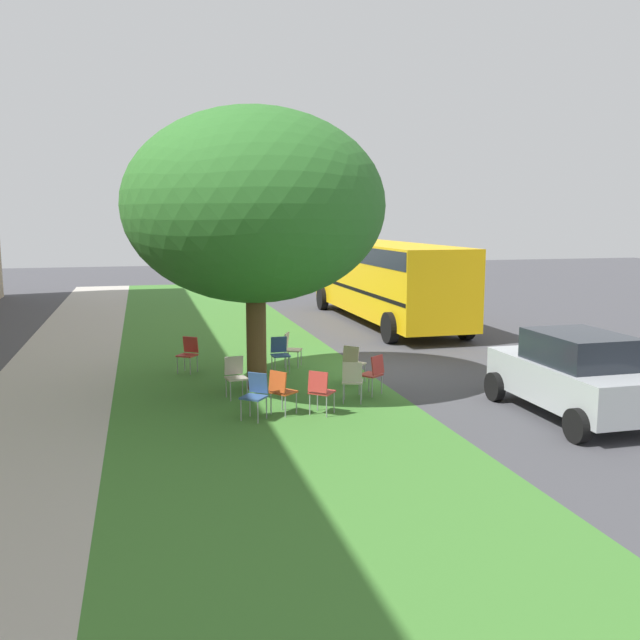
{
  "coord_description": "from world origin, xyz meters",
  "views": [
    {
      "loc": [
        -15.72,
        5.51,
        3.79
      ],
      "look_at": [
        0.06,
        1.38,
        1.35
      ],
      "focal_mm": 38.44,
      "sensor_mm": 36.0,
      "label": 1
    }
  ],
  "objects": [
    {
      "name": "parked_car",
      "position": [
        -4.62,
        -2.41,
        0.84
      ],
      "size": [
        3.7,
        1.92,
        1.65
      ],
      "color": "#ADB2B7",
      "rests_on": "ground"
    },
    {
      "name": "sidewalk_strip",
      "position": [
        0.0,
        7.6,
        0.0
      ],
      "size": [
        48.0,
        2.8,
        0.01
      ],
      "primitive_type": "cube",
      "color": "#ADA89E",
      "rests_on": "ground"
    },
    {
      "name": "chair_8",
      "position": [
        -3.07,
        2.98,
        0.52
      ],
      "size": [
        0.58,
        0.59,
        0.88
      ],
      "color": "#C64C1E",
      "rests_on": "ground"
    },
    {
      "name": "chair_6",
      "position": [
        -0.95,
        0.86,
        0.52
      ],
      "size": [
        0.59,
        0.59,
        0.88
      ],
      "color": "beige",
      "rests_on": "ground"
    },
    {
      "name": "chair_4",
      "position": [
        -2.11,
        0.76,
        0.52
      ],
      "size": [
        0.58,
        0.58,
        0.88
      ],
      "color": "#B7332D",
      "rests_on": "ground"
    },
    {
      "name": "chair_5",
      "position": [
        1.12,
        1.89,
        0.52
      ],
      "size": [
        0.55,
        0.56,
        0.88
      ],
      "color": "beige",
      "rests_on": "ground"
    },
    {
      "name": "grass_verge",
      "position": [
        0.0,
        3.2,
        0.0
      ],
      "size": [
        48.0,
        6.0,
        0.01
      ],
      "primitive_type": "cube",
      "color": "#3D752D",
      "rests_on": "ground"
    },
    {
      "name": "chair_2",
      "position": [
        -2.62,
        1.39,
        0.52
      ],
      "size": [
        0.54,
        0.53,
        0.88
      ],
      "color": "#ADA393",
      "rests_on": "ground"
    },
    {
      "name": "school_bus",
      "position": [
        7.57,
        -2.99,
        1.76
      ],
      "size": [
        10.4,
        2.8,
        2.88
      ],
      "color": "yellow",
      "rests_on": "ground"
    },
    {
      "name": "chair_9",
      "position": [
        0.55,
        2.28,
        0.52
      ],
      "size": [
        0.44,
        0.44,
        0.88
      ],
      "color": "#335184",
      "rests_on": "ground"
    },
    {
      "name": "street_tree",
      "position": [
        -0.91,
        3.1,
        4.03
      ],
      "size": [
        5.64,
        5.64,
        6.12
      ],
      "color": "brown",
      "rests_on": "ground"
    },
    {
      "name": "chair_1",
      "position": [
        1.13,
        4.46,
        0.52
      ],
      "size": [
        0.58,
        0.58,
        0.88
      ],
      "color": "#B7332D",
      "rests_on": "ground"
    },
    {
      "name": "chair_3",
      "position": [
        -1.58,
        3.66,
        0.52
      ],
      "size": [
        0.48,
        0.47,
        0.88
      ],
      "color": "#ADA393",
      "rests_on": "ground"
    },
    {
      "name": "chair_7",
      "position": [
        -3.27,
        2.25,
        0.52
      ],
      "size": [
        0.59,
        0.59,
        0.88
      ],
      "color": "#B7332D",
      "rests_on": "ground"
    },
    {
      "name": "chair_0",
      "position": [
        -3.22,
        3.5,
        0.52
      ],
      "size": [
        0.59,
        0.58,
        0.88
      ],
      "color": "#335184",
      "rests_on": "ground"
    },
    {
      "name": "ground",
      "position": [
        0.0,
        0.0,
        0.0
      ],
      "size": [
        80.0,
        80.0,
        0.0
      ],
      "primitive_type": "plane",
      "color": "#424247"
    }
  ]
}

